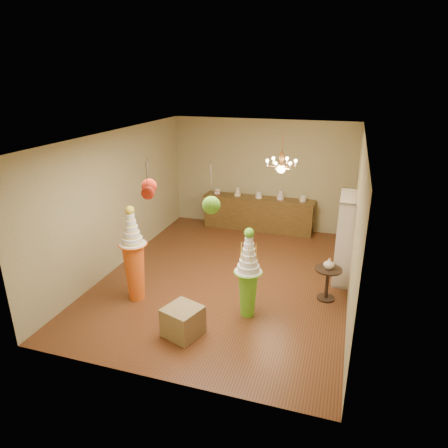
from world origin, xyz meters
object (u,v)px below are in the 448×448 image
(pedestal_green, at_px, (248,282))
(pedestal_orange, at_px, (134,264))
(round_table, at_px, (327,279))
(sideboard, at_px, (258,213))

(pedestal_green, height_order, pedestal_orange, pedestal_orange)
(pedestal_orange, distance_m, round_table, 3.68)
(sideboard, bearing_deg, pedestal_orange, -107.95)
(pedestal_orange, bearing_deg, pedestal_green, 2.46)
(pedestal_green, xyz_separation_m, pedestal_orange, (-2.19, -0.09, 0.07))
(pedestal_orange, height_order, sideboard, pedestal_orange)
(pedestal_green, height_order, round_table, pedestal_green)
(pedestal_orange, xyz_separation_m, round_table, (3.50, 1.07, -0.31))
(pedestal_orange, height_order, round_table, pedestal_orange)
(pedestal_green, relative_size, round_table, 2.56)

